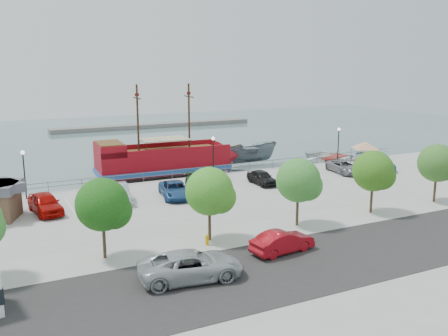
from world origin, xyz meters
name	(u,v)px	position (x,y,z in m)	size (l,w,h in m)	color
ground	(243,203)	(0.00, 0.00, -1.00)	(160.00, 160.00, 0.00)	#486566
land_slab	(426,291)	(0.00, -21.00, -0.60)	(100.00, 58.00, 1.20)	#9C9B97
street	(364,250)	(0.00, -16.00, 0.01)	(100.00, 8.00, 0.04)	#262424
sidewalk	(308,223)	(0.00, -10.00, 0.01)	(100.00, 4.00, 0.05)	#A2A1A0
seawall_railing	(208,171)	(0.00, 7.80, 0.53)	(50.00, 0.06, 1.00)	slate
far_shore	(155,125)	(10.00, 55.00, -0.60)	(40.00, 3.00, 0.80)	slate
pirate_ship	(174,160)	(-1.72, 13.45, 0.81)	(17.22, 5.33, 10.80)	maroon
patrol_boat	(250,155)	(8.73, 14.28, 0.32)	(2.56, 6.82, 2.64)	slate
speedboat	(335,159)	(18.29, 9.70, -0.19)	(5.56, 7.78, 1.61)	silver
dock_west	(59,196)	(-14.94, 9.20, -0.81)	(6.81, 1.94, 0.39)	gray
dock_mid	(273,172)	(8.92, 9.20, -0.80)	(6.92, 1.98, 0.40)	gray
dock_east	(326,166)	(16.54, 9.20, -0.80)	(7.01, 2.00, 0.40)	slate
canopy_tent	(366,142)	(18.52, 4.74, 2.72)	(4.81, 4.81, 3.13)	slate
street_van	(191,266)	(-11.45, -15.08, 0.80)	(2.67, 5.78, 1.61)	#A4A9AD
street_sedan	(282,242)	(-4.82, -13.95, 0.70)	(1.48, 4.26, 1.40)	maroon
fire_hydrant	(207,240)	(-8.55, -10.80, 0.41)	(0.26, 0.26, 0.76)	#D4A00A
lamp_post_left	(24,166)	(-18.00, 6.50, 2.94)	(0.36, 0.36, 4.28)	black
lamp_post_mid	(213,150)	(0.00, 6.50, 2.94)	(0.36, 0.36, 4.28)	black
lamp_post_right	(339,139)	(16.00, 6.50, 2.94)	(0.36, 0.36, 4.28)	black
tree_b	(105,206)	(-14.85, -10.07, 3.30)	(3.30, 3.20, 5.00)	#473321
tree_c	(212,193)	(-7.85, -10.07, 3.30)	(3.30, 3.20, 5.00)	#473321
tree_d	(300,182)	(-0.85, -10.07, 3.30)	(3.30, 3.20, 5.00)	#473321
tree_e	(375,172)	(6.15, -10.07, 3.30)	(3.30, 3.20, 5.00)	#473321
tree_f	(439,164)	(13.15, -10.07, 3.30)	(3.30, 3.20, 5.00)	#473321
parked_car_a	(45,203)	(-17.03, 1.33, 0.81)	(1.92, 4.76, 1.62)	#AC0A06
parked_car_b	(118,193)	(-11.05, 2.01, 0.78)	(1.65, 4.72, 1.56)	#B1B7C3
parked_car_c	(175,190)	(-6.21, 1.22, 0.69)	(2.29, 4.96, 1.38)	#234C84
parked_car_d	(205,184)	(-3.07, 1.82, 0.74)	(2.07, 5.08, 1.47)	#2A603A
parked_car_e	(262,177)	(3.10, 1.95, 0.69)	(1.63, 4.04, 1.38)	black
parked_car_f	(304,174)	(7.72, 1.55, 0.68)	(1.45, 4.15, 1.37)	silver
parked_car_g	(344,167)	(13.60, 2.40, 0.67)	(2.23, 4.84, 1.34)	gray
parked_car_h	(376,163)	(17.97, 2.28, 0.77)	(2.16, 5.32, 1.54)	teal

